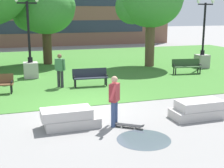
# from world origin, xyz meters

# --- Properties ---
(ground_plane) EXTENTS (140.00, 140.00, 0.00)m
(ground_plane) POSITION_xyz_m (0.00, 0.00, 0.00)
(ground_plane) COLOR gray
(grass_lawn) EXTENTS (40.00, 20.00, 0.02)m
(grass_lawn) POSITION_xyz_m (0.00, 10.00, 0.01)
(grass_lawn) COLOR #3D752D
(grass_lawn) RESTS_ON ground
(concrete_block_center) EXTENTS (1.91, 0.90, 0.64)m
(concrete_block_center) POSITION_xyz_m (-0.98, -2.08, 0.31)
(concrete_block_center) COLOR #BCB7B2
(concrete_block_center) RESTS_ON ground
(concrete_block_left) EXTENTS (1.87, 0.90, 0.64)m
(concrete_block_left) POSITION_xyz_m (3.59, -2.58, 0.31)
(concrete_block_left) COLOR #BCB7B2
(concrete_block_left) RESTS_ON ground
(person_skateboarder) EXTENTS (0.72, 1.20, 1.71)m
(person_skateboarder) POSITION_xyz_m (0.46, -2.45, 0.97)
(person_skateboarder) COLOR #384C7A
(person_skateboarder) RESTS_ON ground
(skateboard) EXTENTS (0.94, 0.76, 0.14)m
(skateboard) POSITION_xyz_m (0.86, -2.76, 0.09)
(skateboard) COLOR black
(skateboard) RESTS_ON ground
(puddle) EXTENTS (1.63, 1.63, 0.01)m
(puddle) POSITION_xyz_m (0.93, -3.83, 0.00)
(puddle) COLOR #47515B
(puddle) RESTS_ON ground
(park_bench_near_left) EXTENTS (1.83, 0.65, 0.90)m
(park_bench_near_left) POSITION_xyz_m (1.13, 3.46, 0.54)
(park_bench_near_left) COLOR #1E232D
(park_bench_near_left) RESTS_ON grass_lawn
(park_bench_far_left) EXTENTS (1.86, 0.79, 0.90)m
(park_bench_far_left) POSITION_xyz_m (7.67, 4.90, 0.54)
(park_bench_far_left) COLOR #284723
(park_bench_far_left) RESTS_ON grass_lawn
(lamp_post_left) EXTENTS (1.32, 0.80, 4.73)m
(lamp_post_left) POSITION_xyz_m (-1.63, 6.61, 0.99)
(lamp_post_left) COLOR #ADA89E
(lamp_post_left) RESTS_ON grass_lawn
(lamp_post_center) EXTENTS (1.32, 0.80, 4.76)m
(lamp_post_center) POSITION_xyz_m (9.86, 6.49, 0.99)
(lamp_post_center) COLOR gray
(lamp_post_center) RESTS_ON grass_lawn
(tree_far_left) EXTENTS (4.40, 4.19, 5.75)m
(tree_far_left) POSITION_xyz_m (-0.13, 11.48, 3.92)
(tree_far_left) COLOR #42301E
(tree_far_left) RESTS_ON grass_lawn
(tree_near_left) EXTENTS (4.54, 4.32, 6.38)m
(tree_near_left) POSITION_xyz_m (6.64, 8.26, 4.48)
(tree_near_left) COLOR brown
(tree_near_left) RESTS_ON grass_lawn
(person_bystander_near_lawn) EXTENTS (0.54, 0.49, 1.71)m
(person_bystander_near_lawn) POSITION_xyz_m (-0.38, 3.63, 0.98)
(person_bystander_near_lawn) COLOR #28282D
(person_bystander_near_lawn) RESTS_ON grass_lawn
(building_facade_distant) EXTENTS (27.94, 1.03, 9.37)m
(building_facade_distant) POSITION_xyz_m (2.51, 24.50, 4.68)
(building_facade_distant) COLOR brown
(building_facade_distant) RESTS_ON ground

